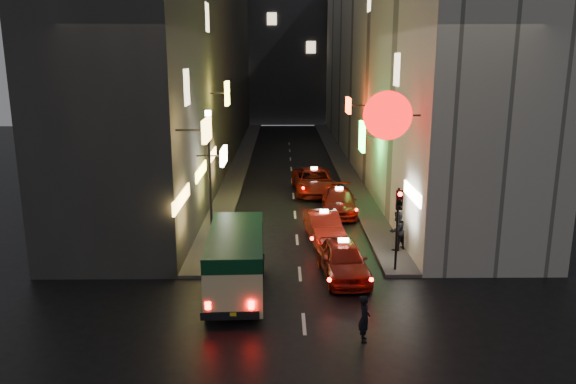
{
  "coord_description": "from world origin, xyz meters",
  "views": [
    {
      "loc": [
        -0.72,
        -13.44,
        8.83
      ],
      "look_at": [
        -0.45,
        13.0,
        2.44
      ],
      "focal_mm": 35.0,
      "sensor_mm": 36.0,
      "label": 1
    }
  ],
  "objects_px": {
    "taxi_near": "(343,257)",
    "traffic_light": "(398,212)",
    "lamp_post": "(210,166)",
    "pedestrian_crossing": "(364,315)",
    "minibus": "(236,256)"
  },
  "relations": [
    {
      "from": "minibus",
      "to": "taxi_near",
      "type": "height_order",
      "value": "minibus"
    },
    {
      "from": "taxi_near",
      "to": "pedestrian_crossing",
      "type": "distance_m",
      "value": 5.35
    },
    {
      "from": "minibus",
      "to": "traffic_light",
      "type": "relative_size",
      "value": 1.66
    },
    {
      "from": "taxi_near",
      "to": "traffic_light",
      "type": "xyz_separation_m",
      "value": [
        2.24,
        0.29,
        1.82
      ]
    },
    {
      "from": "taxi_near",
      "to": "lamp_post",
      "type": "distance_m",
      "value": 8.17
    },
    {
      "from": "pedestrian_crossing",
      "to": "lamp_post",
      "type": "distance_m",
      "value": 12.18
    },
    {
      "from": "minibus",
      "to": "traffic_light",
      "type": "xyz_separation_m",
      "value": [
        6.47,
        2.0,
        1.13
      ]
    },
    {
      "from": "pedestrian_crossing",
      "to": "traffic_light",
      "type": "xyz_separation_m",
      "value": [
        2.14,
        5.64,
        1.81
      ]
    },
    {
      "from": "minibus",
      "to": "taxi_near",
      "type": "relative_size",
      "value": 1.03
    },
    {
      "from": "minibus",
      "to": "traffic_light",
      "type": "distance_m",
      "value": 6.86
    },
    {
      "from": "lamp_post",
      "to": "minibus",
      "type": "bearing_deg",
      "value": -75.13
    },
    {
      "from": "taxi_near",
      "to": "pedestrian_crossing",
      "type": "bearing_deg",
      "value": -88.86
    },
    {
      "from": "taxi_near",
      "to": "traffic_light",
      "type": "distance_m",
      "value": 2.9
    },
    {
      "from": "taxi_near",
      "to": "lamp_post",
      "type": "xyz_separation_m",
      "value": [
        -5.96,
        4.82,
        2.85
      ]
    },
    {
      "from": "taxi_near",
      "to": "traffic_light",
      "type": "height_order",
      "value": "traffic_light"
    }
  ]
}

